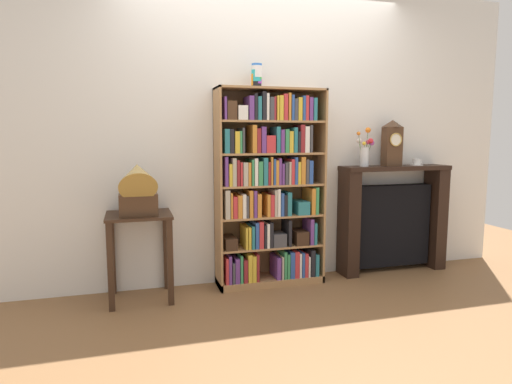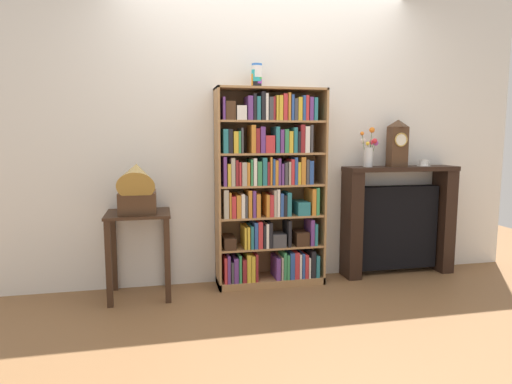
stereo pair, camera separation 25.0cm
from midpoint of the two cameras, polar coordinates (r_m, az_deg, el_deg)
ground_plane at (r=3.85m, az=0.40°, el=-12.38°), size 7.72×6.40×0.02m
wall_back at (r=3.92m, az=0.16°, el=7.52°), size 4.72×0.08×2.60m
bookshelf at (r=3.75m, az=-0.17°, el=-0.04°), size 0.93×0.28×1.68m
cup_stack at (r=3.74m, az=-1.91°, el=14.87°), size 0.09×0.09×0.20m
side_table_left at (r=3.59m, az=-16.86°, el=-5.69°), size 0.50×0.44×0.69m
gramophone at (r=3.46m, az=-17.12°, el=0.59°), size 0.28×0.45×0.50m
fireplace_mantel at (r=4.34m, az=15.68°, el=-3.45°), size 1.06×0.26×1.01m
mantel_clock at (r=4.22m, az=15.67°, el=6.16°), size 0.16×0.12×0.42m
flower_vase at (r=4.09m, az=12.30°, el=5.24°), size 0.17×0.13×0.35m
teacup_with_saucer at (r=4.38m, az=18.67°, el=3.64°), size 0.12×0.12×0.06m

